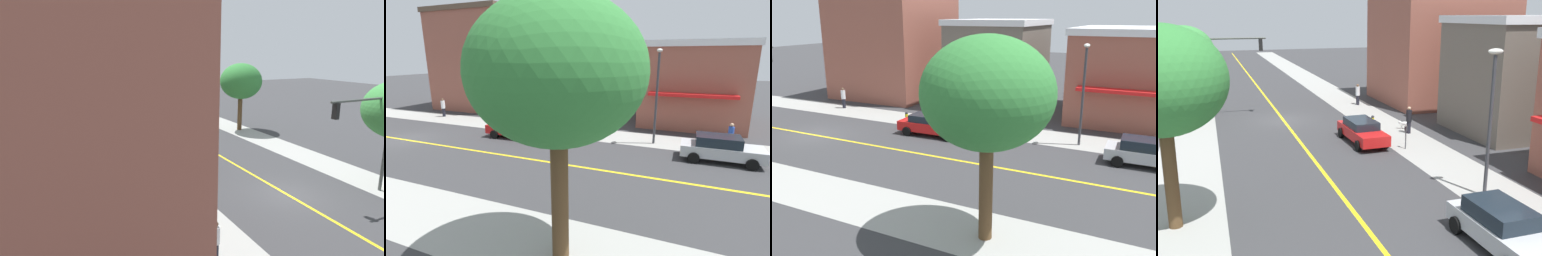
# 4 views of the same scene
# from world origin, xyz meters

# --- Properties ---
(ground_plane) EXTENTS (140.00, 140.00, 0.00)m
(ground_plane) POSITION_xyz_m (0.00, 0.00, 0.00)
(ground_plane) COLOR #38383A
(sidewalk_left) EXTENTS (3.38, 126.00, 0.01)m
(sidewalk_left) POSITION_xyz_m (-6.61, 0.00, 0.00)
(sidewalk_left) COLOR #9E9E99
(sidewalk_left) RESTS_ON ground
(sidewalk_right) EXTENTS (3.38, 126.00, 0.01)m
(sidewalk_right) POSITION_xyz_m (6.61, 0.00, 0.00)
(sidewalk_right) COLOR #9E9E99
(sidewalk_right) RESTS_ON ground
(road_centerline_stripe) EXTENTS (0.20, 126.00, 0.00)m
(road_centerline_stripe) POSITION_xyz_m (0.00, 0.00, 0.00)
(road_centerline_stripe) COLOR yellow
(road_centerline_stripe) RESTS_ON ground
(pale_office_building) EXTENTS (10.74, 9.78, 11.00)m
(pale_office_building) POSITION_xyz_m (-14.95, -3.53, 5.52)
(pale_office_building) COLOR #935142
(pale_office_building) RESTS_ON ground
(corner_shop_building) EXTENTS (9.06, 7.41, 7.71)m
(corner_shop_building) POSITION_xyz_m (-14.95, 8.02, 3.88)
(corner_shop_building) COLOR #665B51
(corner_shop_building) RESTS_ON ground
(street_tree_left_near) EXTENTS (4.65, 4.65, 7.51)m
(street_tree_left_near) POSITION_xyz_m (6.79, 16.03, 5.49)
(street_tree_left_near) COLOR brown
(street_tree_left_near) RESTS_ON ground
(street_tree_right_corner) EXTENTS (4.32, 4.32, 7.03)m
(street_tree_right_corner) POSITION_xyz_m (6.73, -1.89, 5.17)
(street_tree_right_corner) COLOR brown
(street_tree_right_corner) RESTS_ON ground
(fire_hydrant) EXTENTS (0.44, 0.24, 0.83)m
(fire_hydrant) POSITION_xyz_m (-5.71, 3.99, 0.41)
(fire_hydrant) COLOR yellow
(fire_hydrant) RESTS_ON ground
(parking_meter) EXTENTS (0.12, 0.18, 1.37)m
(parking_meter) POSITION_xyz_m (-5.67, 9.59, 0.91)
(parking_meter) COLOR #4C4C51
(parking_meter) RESTS_ON ground
(traffic_light_mast) EXTENTS (5.15, 0.32, 6.55)m
(traffic_light_mast) POSITION_xyz_m (4.31, -1.95, 4.36)
(traffic_light_mast) COLOR #474C47
(traffic_light_mast) RESTS_ON ground
(street_lamp) EXTENTS (0.70, 0.36, 6.43)m
(street_lamp) POSITION_xyz_m (-5.98, 17.13, 3.98)
(street_lamp) COLOR #38383D
(street_lamp) RESTS_ON ground
(red_sedan_left_curb) EXTENTS (2.08, 4.80, 1.43)m
(red_sedan_left_curb) POSITION_xyz_m (-3.66, 7.51, 0.76)
(red_sedan_left_curb) COLOR red
(red_sedan_left_curb) RESTS_ON ground
(silver_sedan_left_curb) EXTENTS (2.02, 4.42, 1.52)m
(silver_sedan_left_curb) POSITION_xyz_m (-3.88, 21.12, 0.79)
(silver_sedan_left_curb) COLOR #B7BABF
(silver_sedan_left_curb) RESTS_ON ground
(pedestrian_yellow_shirt) EXTENTS (0.34, 0.34, 1.71)m
(pedestrian_yellow_shirt) POSITION_xyz_m (7.05, -3.84, 0.91)
(pedestrian_yellow_shirt) COLOR #33384C
(pedestrian_yellow_shirt) RESTS_ON ground
(pedestrian_white_shirt) EXTENTS (0.39, 0.39, 1.85)m
(pedestrian_white_shirt) POSITION_xyz_m (-7.27, -3.85, 0.97)
(pedestrian_white_shirt) COLOR black
(pedestrian_white_shirt) RESTS_ON ground
(pedestrian_black_shirt) EXTENTS (0.37, 0.37, 1.83)m
(pedestrian_black_shirt) POSITION_xyz_m (-7.38, 6.39, 0.97)
(pedestrian_black_shirt) COLOR black
(pedestrian_black_shirt) RESTS_ON ground
(small_dog) EXTENTS (0.76, 0.54, 0.58)m
(small_dog) POSITION_xyz_m (-7.56, 5.24, 0.38)
(small_dog) COLOR silver
(small_dog) RESTS_ON ground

